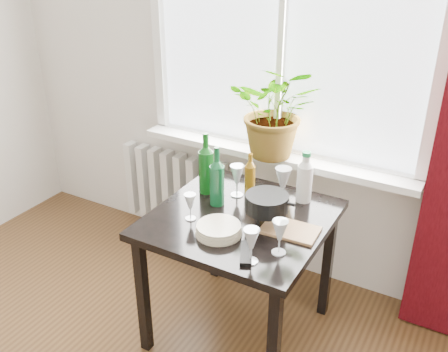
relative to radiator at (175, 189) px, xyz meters
The scene contains 18 objects.
window 1.43m from the radiator, ahead, with size 1.72×0.08×1.62m.
windowsill 0.87m from the radiator, ahead, with size 1.72×0.20×0.04m.
radiator is the anchor object (origin of this frame).
table 1.09m from the radiator, 36.54° to the right, with size 0.85×0.85×0.74m.
potted_plant 1.08m from the radiator, ahead, with size 0.49×0.43×0.55m, color #306A1C.
wine_bottle_left 0.92m from the radiator, 40.97° to the right, with size 0.08×0.08×0.35m, color #0E4913, non-canonical shape.
wine_bottle_right 1.04m from the radiator, 40.26° to the right, with size 0.08×0.08×0.32m, color #0D4823, non-canonical shape.
bottle_amber 1.00m from the radiator, 26.75° to the right, with size 0.06×0.06×0.24m, color brown, non-canonical shape.
cleaning_bottle 1.22m from the radiator, 17.07° to the right, with size 0.08×0.08×0.28m, color silver, non-canonical shape.
wineglass_front_right 1.49m from the radiator, 41.61° to the right, with size 0.07×0.07×0.17m, color silver, non-canonical shape.
wineglass_far_right 1.48m from the radiator, 35.87° to the right, with size 0.07×0.07×0.17m, color silver, non-canonical shape.
wineglass_back_center 1.15m from the radiator, 22.21° to the right, with size 0.09×0.09×0.20m, color silver, non-canonical shape.
wineglass_back_left 0.97m from the radiator, 31.50° to the right, with size 0.08×0.08×0.18m, color silver, non-canonical shape.
wineglass_front_left 1.10m from the radiator, 50.19° to the right, with size 0.06×0.06×0.14m, color #B6BCC4, non-canonical shape.
plate_stack 1.23m from the radiator, 44.61° to the right, with size 0.22×0.22×0.05m, color beige.
fondue_pot 1.26m from the radiator, 32.68° to the right, with size 0.24×0.21×0.16m, color black, non-canonical shape.
tv_remote 1.42m from the radiator, 41.62° to the right, with size 0.05×0.17×0.02m, color black.
cutting_board 1.34m from the radiator, 29.70° to the right, with size 0.27×0.17×0.01m, color #9D7347.
Camera 1 is at (1.08, -0.36, 2.03)m, focal length 40.00 mm.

